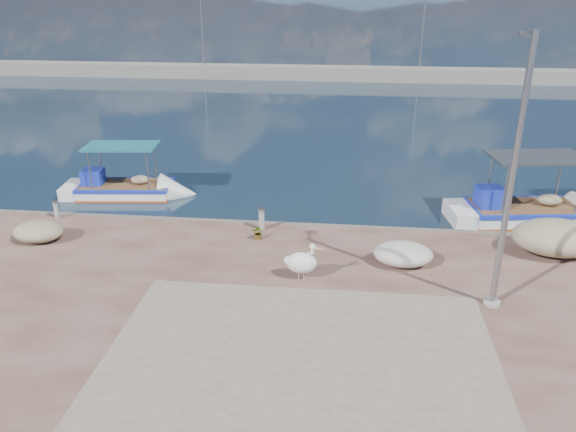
% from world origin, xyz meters
% --- Properties ---
extents(ground, '(1400.00, 1400.00, 0.00)m').
position_xyz_m(ground, '(0.00, 0.00, 0.00)').
color(ground, '#162635').
rests_on(ground, ground).
extents(quay_patch, '(9.00, 7.00, 0.01)m').
position_xyz_m(quay_patch, '(1.00, -3.00, 0.50)').
color(quay_patch, gray).
rests_on(quay_patch, quay).
extents(breakwater, '(120.00, 2.20, 7.50)m').
position_xyz_m(breakwater, '(-0.00, 40.00, 0.60)').
color(breakwater, gray).
rests_on(breakwater, ground).
extents(boat_left, '(5.51, 2.30, 2.58)m').
position_xyz_m(boat_left, '(-7.52, 8.40, 0.20)').
color(boat_left, white).
rests_on(boat_left, ground).
extents(boat_right, '(6.43, 2.89, 2.98)m').
position_xyz_m(boat_right, '(8.75, 7.48, 0.23)').
color(boat_right, white).
rests_on(boat_right, ground).
extents(pelican, '(1.20, 0.63, 1.15)m').
position_xyz_m(pelican, '(0.71, 1.05, 1.04)').
color(pelican, tan).
rests_on(pelican, quay).
extents(lamp_post, '(0.44, 0.96, 7.00)m').
position_xyz_m(lamp_post, '(5.87, 0.26, 3.80)').
color(lamp_post, gray).
rests_on(lamp_post, quay).
extents(bollard_near, '(0.26, 0.26, 0.79)m').
position_xyz_m(bollard_near, '(-0.99, 4.41, 0.93)').
color(bollard_near, gray).
rests_on(bollard_near, quay).
extents(bollard_far, '(0.22, 0.22, 0.68)m').
position_xyz_m(bollard_far, '(-8.54, 4.59, 0.87)').
color(bollard_far, gray).
rests_on(bollard_far, quay).
extents(potted_plant, '(0.43, 0.38, 0.48)m').
position_xyz_m(potted_plant, '(-0.97, 3.59, 0.74)').
color(potted_plant, '#33722D').
rests_on(potted_plant, quay).
extents(net_pile_c, '(2.76, 1.97, 1.08)m').
position_xyz_m(net_pile_c, '(8.52, 3.60, 1.04)').
color(net_pile_c, '#B7AE88').
rests_on(net_pile_c, quay).
extents(net_pile_b, '(1.66, 1.29, 0.65)m').
position_xyz_m(net_pile_b, '(-8.20, 2.71, 0.82)').
color(net_pile_b, '#B7AE88').
rests_on(net_pile_b, quay).
extents(net_pile_d, '(1.79, 1.34, 0.67)m').
position_xyz_m(net_pile_d, '(3.68, 2.32, 0.84)').
color(net_pile_d, silver).
rests_on(net_pile_d, quay).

